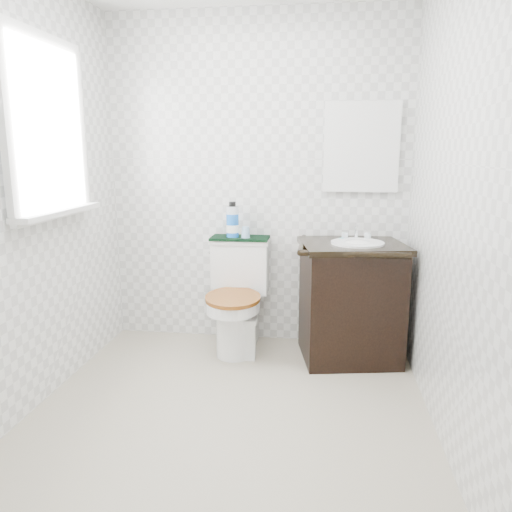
% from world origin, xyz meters
% --- Properties ---
extents(floor, '(2.40, 2.40, 0.00)m').
position_xyz_m(floor, '(0.00, 0.00, 0.00)').
color(floor, '#B0A98E').
rests_on(floor, ground).
extents(wall_back, '(2.40, 0.00, 2.40)m').
position_xyz_m(wall_back, '(0.00, 1.20, 1.20)').
color(wall_back, silver).
rests_on(wall_back, ground).
extents(wall_front, '(2.40, 0.00, 2.40)m').
position_xyz_m(wall_front, '(0.00, -1.20, 1.20)').
color(wall_front, silver).
rests_on(wall_front, ground).
extents(wall_left, '(0.00, 2.40, 2.40)m').
position_xyz_m(wall_left, '(-1.10, 0.00, 1.20)').
color(wall_left, silver).
rests_on(wall_left, ground).
extents(wall_right, '(0.00, 2.40, 2.40)m').
position_xyz_m(wall_right, '(1.10, 0.00, 1.20)').
color(wall_right, silver).
rests_on(wall_right, ground).
extents(window, '(0.02, 0.70, 0.90)m').
position_xyz_m(window, '(-1.07, 0.25, 1.55)').
color(window, white).
rests_on(window, wall_left).
extents(mirror, '(0.50, 0.02, 0.60)m').
position_xyz_m(mirror, '(0.74, 1.18, 1.45)').
color(mirror, silver).
rests_on(mirror, wall_back).
extents(toilet, '(0.43, 0.64, 0.79)m').
position_xyz_m(toilet, '(-0.11, 0.97, 0.35)').
color(toilet, white).
rests_on(toilet, floor).
extents(vanity, '(0.77, 0.69, 0.92)m').
position_xyz_m(vanity, '(0.69, 0.90, 0.43)').
color(vanity, black).
rests_on(vanity, floor).
extents(trash_bin, '(0.21, 0.18, 0.29)m').
position_xyz_m(trash_bin, '(-0.05, 0.80, 0.15)').
color(trash_bin, silver).
rests_on(trash_bin, floor).
extents(towel, '(0.42, 0.22, 0.02)m').
position_xyz_m(towel, '(-0.11, 1.09, 0.80)').
color(towel, black).
rests_on(towel, toilet).
extents(mouthwash_bottle, '(0.09, 0.09, 0.26)m').
position_xyz_m(mouthwash_bottle, '(-0.16, 1.08, 0.93)').
color(mouthwash_bottle, blue).
rests_on(mouthwash_bottle, towel).
extents(cup, '(0.06, 0.06, 0.08)m').
position_xyz_m(cup, '(-0.06, 1.06, 0.85)').
color(cup, '#7FABD0').
rests_on(cup, towel).
extents(soap_bar, '(0.06, 0.04, 0.02)m').
position_xyz_m(soap_bar, '(0.62, 1.01, 0.83)').
color(soap_bar, '#1A7681').
rests_on(soap_bar, vanity).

